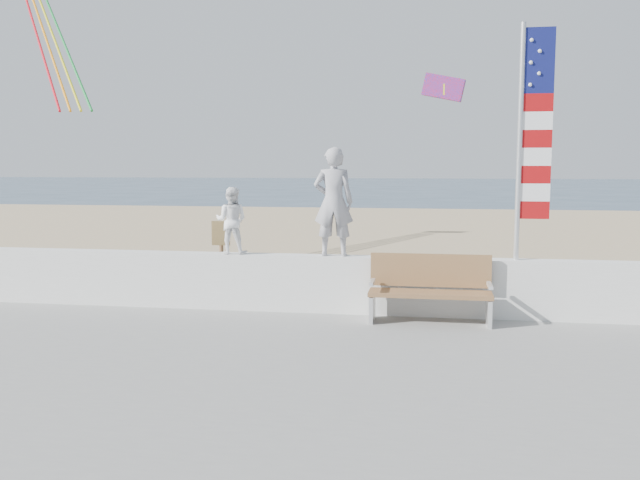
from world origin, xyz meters
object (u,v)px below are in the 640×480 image
at_px(adult, 333,202).
at_px(child, 231,220).
at_px(bench, 430,288).
at_px(flag, 529,132).

bearing_deg(adult, child, -3.89).
xyz_separation_m(adult, bench, (1.52, -0.45, -1.24)).
bearing_deg(adult, flag, 176.10).
bearing_deg(bench, child, 171.87).
bearing_deg(flag, adult, 179.99).
height_order(adult, child, adult).
height_order(adult, bench, adult).
distance_m(adult, flag, 3.11).
xyz_separation_m(adult, flag, (2.92, -0.00, 1.06)).
relative_size(adult, flag, 0.49).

